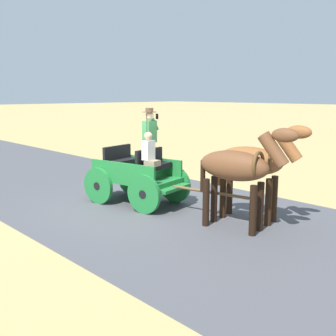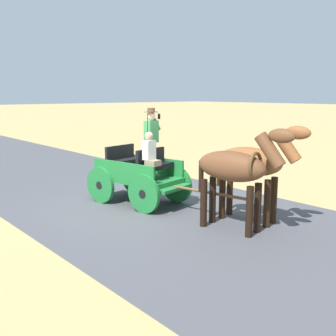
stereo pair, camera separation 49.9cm
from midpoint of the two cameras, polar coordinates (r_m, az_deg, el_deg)
The scene contains 5 objects.
ground_plane at distance 10.84m, azimuth -5.60°, elevation -4.95°, with size 200.00×200.00×0.00m, color tan.
road_surface at distance 10.84m, azimuth -5.60°, elevation -4.93°, with size 6.48×160.00×0.01m, color #4C4C51.
horse_drawn_carriage at distance 10.66m, azimuth -5.42°, elevation -0.71°, with size 1.84×4.51×2.50m.
horse_near_side at distance 9.24m, azimuth 10.47°, elevation 0.66°, with size 0.90×2.15×2.21m.
horse_off_side at distance 8.55m, azimuth 8.22°, elevation -0.06°, with size 0.86×2.15×2.21m.
Camera 1 is at (6.59, 8.10, 2.86)m, focal length 43.49 mm.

